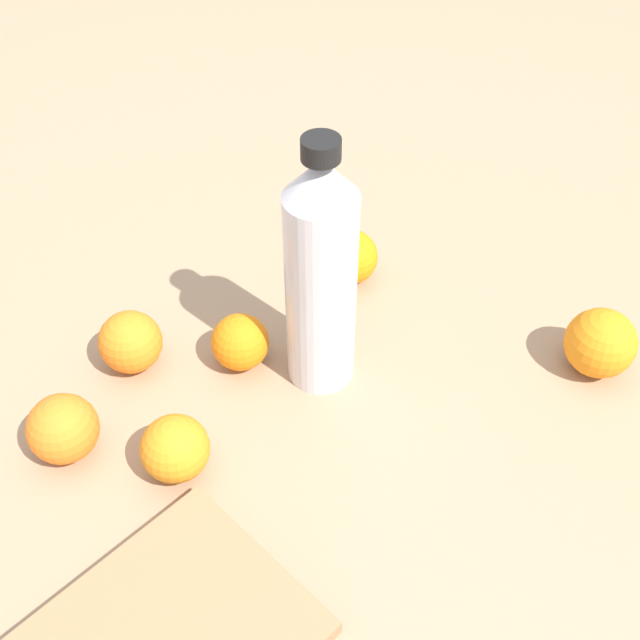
# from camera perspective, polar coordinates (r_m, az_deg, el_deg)

# --- Properties ---
(ground_plane) EXTENTS (2.40, 2.40, 0.00)m
(ground_plane) POSITION_cam_1_polar(r_m,az_deg,el_deg) (0.86, 0.89, -4.32)
(ground_plane) COLOR #9E7F60
(water_bottle) EXTENTS (0.07, 0.07, 0.30)m
(water_bottle) POSITION_cam_1_polar(r_m,az_deg,el_deg) (0.77, -0.00, 3.22)
(water_bottle) COLOR silver
(water_bottle) RESTS_ON ground_plane
(orange_0) EXTENTS (0.08, 0.08, 0.08)m
(orange_0) POSITION_cam_1_polar(r_m,az_deg,el_deg) (0.90, 19.92, -1.60)
(orange_0) COLOR orange
(orange_0) RESTS_ON ground_plane
(orange_1) EXTENTS (0.07, 0.07, 0.07)m
(orange_1) POSITION_cam_1_polar(r_m,az_deg,el_deg) (0.88, -13.76, -1.58)
(orange_1) COLOR orange
(orange_1) RESTS_ON ground_plane
(orange_2) EXTENTS (0.07, 0.07, 0.07)m
(orange_2) POSITION_cam_1_polar(r_m,az_deg,el_deg) (0.96, 2.24, 4.66)
(orange_2) COLOR orange
(orange_2) RESTS_ON ground_plane
(orange_3) EXTENTS (0.07, 0.07, 0.07)m
(orange_3) POSITION_cam_1_polar(r_m,az_deg,el_deg) (0.82, -18.38, -7.59)
(orange_3) COLOR orange
(orange_3) RESTS_ON ground_plane
(orange_4) EXTENTS (0.06, 0.06, 0.06)m
(orange_4) POSITION_cam_1_polar(r_m,az_deg,el_deg) (0.86, -5.89, -1.63)
(orange_4) COLOR orange
(orange_4) RESTS_ON ground_plane
(orange_5) EXTENTS (0.07, 0.07, 0.07)m
(orange_5) POSITION_cam_1_polar(r_m,az_deg,el_deg) (0.78, -10.61, -9.27)
(orange_5) COLOR orange
(orange_5) RESTS_ON ground_plane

